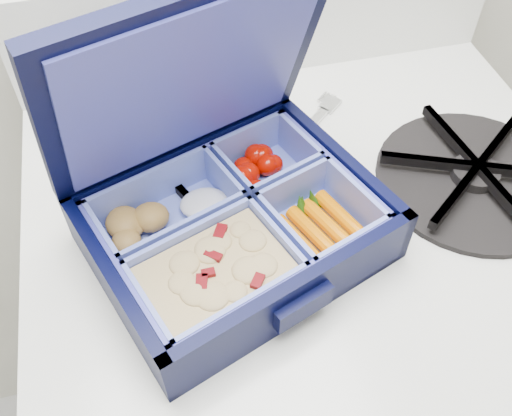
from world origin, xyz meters
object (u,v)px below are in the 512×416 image
object	(u,v)px
stove	(295,387)
burner_grate	(476,171)
fork	(296,141)
bento_box	(236,227)

from	to	relation	value
stove	burner_grate	size ratio (longest dim) A/B	4.31
burner_grate	fork	world-z (taller)	burner_grate
bento_box	stove	bearing A→B (deg)	-6.28
bento_box	fork	distance (m)	0.16
stove	burner_grate	distance (m)	0.48
stove	bento_box	bearing A→B (deg)	-166.28
bento_box	fork	world-z (taller)	bento_box
bento_box	burner_grate	size ratio (longest dim) A/B	1.25
stove	fork	xyz separation A→B (m)	(0.01, 0.10, 0.43)
burner_grate	stove	bearing A→B (deg)	-179.53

